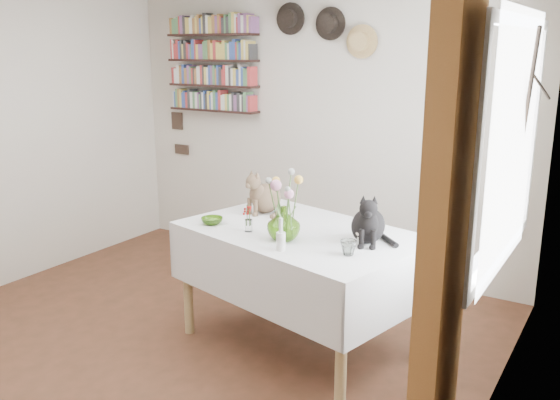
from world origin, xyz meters
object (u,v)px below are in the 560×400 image
Objects in this scene: tabby_cat at (266,190)px; dining_table at (301,260)px; flower_vase at (284,223)px; bookshelf_unit at (213,64)px; black_cat at (369,216)px.

dining_table is at bearing -13.71° from tabby_cat.
flower_vase is 2.64m from bookshelf_unit.
flower_vase is at bearing -174.79° from black_cat.
tabby_cat is 0.33× the size of bookshelf_unit.
flower_vase is at bearing -88.72° from dining_table.
bookshelf_unit is (-1.83, 1.45, 1.21)m from dining_table.
bookshelf_unit is at bearing 137.52° from flower_vase.
bookshelf_unit reaches higher than flower_vase.
dining_table is at bearing 91.28° from flower_vase.
black_cat is at bearing 27.31° from flower_vase.
dining_table is 0.39m from flower_vase.
bookshelf_unit is (-2.30, 1.44, 0.84)m from black_cat.
dining_table is at bearing 159.44° from black_cat.
bookshelf_unit reaches higher than tabby_cat.
tabby_cat reaches higher than dining_table.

